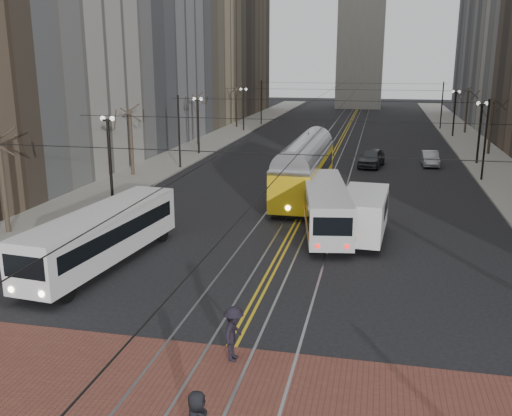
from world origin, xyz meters
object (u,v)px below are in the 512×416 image
at_px(transit_bus, 102,238).
at_px(rear_bus, 325,209).
at_px(sedan_silver, 430,159).
at_px(sedan_grey, 372,158).
at_px(pedestrian_d, 234,334).
at_px(streetcar, 305,174).
at_px(cargo_van, 363,217).

bearing_deg(transit_bus, rear_bus, 44.52).
bearing_deg(rear_bus, transit_bus, -150.81).
height_order(rear_bus, sedan_silver, rear_bus).
height_order(sedan_grey, pedestrian_d, pedestrian_d).
relative_size(streetcar, sedan_grey, 2.90).
xyz_separation_m(rear_bus, sedan_grey, (2.20, 21.43, -0.51)).
bearing_deg(sedan_grey, cargo_van, -80.82).
height_order(transit_bus, streetcar, streetcar).
xyz_separation_m(streetcar, pedestrian_d, (0.80, -23.68, -0.71)).
bearing_deg(transit_bus, cargo_van, 34.87).
distance_m(rear_bus, pedestrian_d, 15.33).
relative_size(cargo_van, sedan_grey, 1.22).
bearing_deg(rear_bus, streetcar, 95.83).
xyz_separation_m(transit_bus, pedestrian_d, (8.37, -7.37, -0.41)).
relative_size(cargo_van, sedan_silver, 1.44).
bearing_deg(sedan_silver, sedan_grey, -165.09).
xyz_separation_m(sedan_grey, sedan_silver, (5.33, 1.59, -0.15)).
bearing_deg(cargo_van, rear_bus, 154.99).
xyz_separation_m(sedan_grey, pedestrian_d, (-3.70, -36.69, 0.12)).
bearing_deg(pedestrian_d, rear_bus, -1.90).
distance_m(rear_bus, sedan_grey, 21.55).
bearing_deg(sedan_silver, streetcar, -125.68).
xyz_separation_m(transit_bus, sedan_silver, (17.39, 30.91, -0.68)).
relative_size(cargo_van, pedestrian_d, 3.15).
bearing_deg(sedan_grey, rear_bus, -86.68).
height_order(rear_bus, pedestrian_d, rear_bus).
height_order(rear_bus, sedan_grey, rear_bus).
bearing_deg(pedestrian_d, sedan_silver, -9.56).
height_order(streetcar, sedan_grey, streetcar).
bearing_deg(transit_bus, pedestrian_d, -35.46).
xyz_separation_m(cargo_van, sedan_silver, (5.33, 24.23, -0.63)).
relative_size(sedan_silver, pedestrian_d, 2.19).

